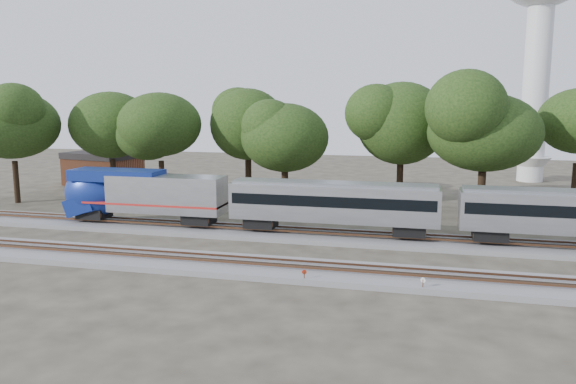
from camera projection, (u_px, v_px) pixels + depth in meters
ground at (263, 254)px, 42.92m from camera, size 160.00×160.00×0.00m
track_far at (283, 234)px, 48.63m from camera, size 160.00×5.00×0.73m
track_near at (247, 266)px, 39.05m from camera, size 160.00×5.00×0.73m
switch_stand_red at (304, 275)px, 35.80m from camera, size 0.30×0.08×0.96m
switch_stand_white at (423, 283)px, 34.09m from camera, size 0.30×0.15×1.00m
switch_lever at (337, 279)px, 36.40m from camera, size 0.57×0.44×0.30m
brick_building at (103, 168)px, 78.27m from camera, size 10.65×8.49×4.55m
tree_0 at (12, 125)px, 63.25m from camera, size 9.08×9.08×12.81m
tree_1 at (111, 125)px, 66.06m from camera, size 8.92×8.92×12.58m
tree_2 at (160, 125)px, 63.50m from camera, size 9.09×9.09×12.82m
tree_3 at (248, 124)px, 65.48m from camera, size 9.03×9.03×12.73m
tree_4 at (285, 138)px, 61.19m from camera, size 7.75×7.75×10.93m
tree_5 at (402, 124)px, 62.37m from camera, size 9.27×9.27×13.06m
tree_6 at (484, 133)px, 55.48m from camera, size 8.64×8.64×12.18m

